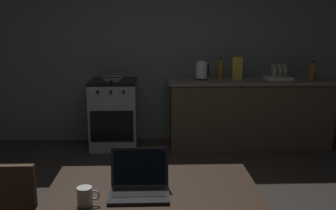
# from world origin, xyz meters

# --- Properties ---
(back_wall) EXTENTS (6.40, 0.10, 2.66)m
(back_wall) POSITION_xyz_m (0.30, 2.67, 1.33)
(back_wall) COLOR #5B6460
(back_wall) RESTS_ON ground_plane
(kitchen_counter) EXTENTS (2.16, 0.64, 0.90)m
(kitchen_counter) POSITION_xyz_m (1.28, 2.32, 0.45)
(kitchen_counter) COLOR #4C3D2D
(kitchen_counter) RESTS_ON ground_plane
(stove_oven) EXTENTS (0.60, 0.62, 0.90)m
(stove_oven) POSITION_xyz_m (-0.53, 2.32, 0.45)
(stove_oven) COLOR gray
(stove_oven) RESTS_ON ground_plane
(dining_table) EXTENTS (1.17, 0.91, 0.74)m
(dining_table) POSITION_xyz_m (-0.00, -0.78, 0.66)
(dining_table) COLOR #332319
(dining_table) RESTS_ON ground_plane
(laptop) EXTENTS (0.32, 0.27, 0.22)m
(laptop) POSITION_xyz_m (-0.08, -0.74, 0.78)
(laptop) COLOR #232326
(laptop) RESTS_ON dining_table
(electric_kettle) EXTENTS (0.18, 0.16, 0.24)m
(electric_kettle) POSITION_xyz_m (0.63, 2.32, 1.02)
(electric_kettle) COLOR black
(electric_kettle) RESTS_ON kitchen_counter
(bottle) EXTENTS (0.08, 0.08, 0.25)m
(bottle) POSITION_xyz_m (2.08, 2.27, 1.02)
(bottle) COLOR #8C601E
(bottle) RESTS_ON kitchen_counter
(frying_pan) EXTENTS (0.26, 0.43, 0.05)m
(frying_pan) POSITION_xyz_m (-0.53, 2.29, 0.92)
(frying_pan) COLOR gray
(frying_pan) RESTS_ON stove_oven
(coffee_mug) EXTENTS (0.12, 0.08, 0.09)m
(coffee_mug) POSITION_xyz_m (-0.35, -0.87, 0.78)
(coffee_mug) COLOR silver
(coffee_mug) RESTS_ON dining_table
(cereal_box) EXTENTS (0.13, 0.05, 0.29)m
(cereal_box) POSITION_xyz_m (1.11, 2.34, 1.05)
(cereal_box) COLOR gold
(cereal_box) RESTS_ON kitchen_counter
(dish_rack) EXTENTS (0.34, 0.26, 0.21)m
(dish_rack) POSITION_xyz_m (1.65, 2.32, 0.95)
(dish_rack) COLOR silver
(dish_rack) RESTS_ON kitchen_counter
(bottle_b) EXTENTS (0.07, 0.07, 0.28)m
(bottle_b) POSITION_xyz_m (0.90, 2.40, 1.03)
(bottle_b) COLOR #8C601E
(bottle_b) RESTS_ON kitchen_counter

